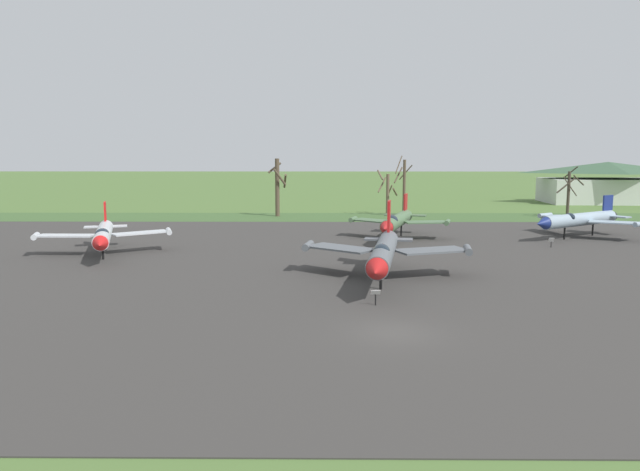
{
  "coord_description": "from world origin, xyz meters",
  "views": [
    {
      "loc": [
        -3.37,
        -28.05,
        8.55
      ],
      "look_at": [
        -3.78,
        14.54,
        2.84
      ],
      "focal_mm": 33.45,
      "sensor_mm": 36.0,
      "label": 1
    }
  ],
  "objects_px": {
    "jet_fighter_front_left": "(103,234)",
    "jet_fighter_rear_left": "(580,219)",
    "jet_fighter_rear_center": "(384,251)",
    "info_placard_rear_center": "(376,296)",
    "jet_fighter_rear_right": "(397,221)",
    "info_placard_rear_left": "(551,242)",
    "visitor_building": "(607,183)"
  },
  "relations": [
    {
      "from": "jet_fighter_front_left",
      "to": "jet_fighter_rear_left",
      "type": "xyz_separation_m",
      "value": [
        45.59,
        11.66,
        0.08
      ]
    },
    {
      "from": "jet_fighter_rear_center",
      "to": "info_placard_rear_center",
      "type": "bearing_deg",
      "value": -99.28
    },
    {
      "from": "jet_fighter_rear_center",
      "to": "jet_fighter_rear_right",
      "type": "distance_m",
      "value": 20.6
    },
    {
      "from": "jet_fighter_front_left",
      "to": "jet_fighter_rear_right",
      "type": "height_order",
      "value": "jet_fighter_rear_right"
    },
    {
      "from": "jet_fighter_front_left",
      "to": "info_placard_rear_left",
      "type": "bearing_deg",
      "value": 6.88
    },
    {
      "from": "jet_fighter_front_left",
      "to": "visitor_building",
      "type": "height_order",
      "value": "visitor_building"
    },
    {
      "from": "jet_fighter_rear_center",
      "to": "visitor_building",
      "type": "xyz_separation_m",
      "value": [
        47.37,
        69.2,
        1.55
      ]
    },
    {
      "from": "info_placard_rear_center",
      "to": "jet_fighter_rear_left",
      "type": "relative_size",
      "value": 0.08
    },
    {
      "from": "jet_fighter_rear_left",
      "to": "jet_fighter_rear_center",
      "type": "bearing_deg",
      "value": -135.73
    },
    {
      "from": "jet_fighter_rear_right",
      "to": "visitor_building",
      "type": "height_order",
      "value": "visitor_building"
    },
    {
      "from": "jet_fighter_front_left",
      "to": "info_placard_rear_left",
      "type": "height_order",
      "value": "jet_fighter_front_left"
    },
    {
      "from": "jet_fighter_front_left",
      "to": "jet_fighter_rear_right",
      "type": "bearing_deg",
      "value": 20.78
    },
    {
      "from": "jet_fighter_front_left",
      "to": "info_placard_rear_left",
      "type": "xyz_separation_m",
      "value": [
        40.17,
        4.85,
        -1.3
      ]
    },
    {
      "from": "info_placard_rear_center",
      "to": "info_placard_rear_left",
      "type": "relative_size",
      "value": 1.0
    },
    {
      "from": "jet_fighter_rear_left",
      "to": "jet_fighter_front_left",
      "type": "bearing_deg",
      "value": -165.66
    },
    {
      "from": "jet_fighter_rear_center",
      "to": "info_placard_rear_center",
      "type": "xyz_separation_m",
      "value": [
        -1.1,
        -6.76,
        -1.49
      ]
    },
    {
      "from": "info_placard_rear_left",
      "to": "visitor_building",
      "type": "bearing_deg",
      "value": 60.76
    },
    {
      "from": "jet_fighter_front_left",
      "to": "info_placard_rear_center",
      "type": "height_order",
      "value": "jet_fighter_front_left"
    },
    {
      "from": "info_placard_rear_left",
      "to": "visitor_building",
      "type": "distance_m",
      "value": 61.98
    },
    {
      "from": "jet_fighter_front_left",
      "to": "visitor_building",
      "type": "distance_m",
      "value": 91.79
    },
    {
      "from": "visitor_building",
      "to": "jet_fighter_rear_center",
      "type": "bearing_deg",
      "value": -124.39
    },
    {
      "from": "jet_fighter_rear_right",
      "to": "visitor_building",
      "type": "bearing_deg",
      "value": 47.96
    },
    {
      "from": "info_placard_rear_left",
      "to": "jet_fighter_rear_center",
      "type": "bearing_deg",
      "value": -138.45
    },
    {
      "from": "jet_fighter_front_left",
      "to": "visitor_building",
      "type": "xyz_separation_m",
      "value": [
        70.41,
        58.86,
        1.74
      ]
    },
    {
      "from": "jet_fighter_rear_right",
      "to": "info_placard_rear_center",
      "type": "bearing_deg",
      "value": -99.24
    },
    {
      "from": "jet_fighter_front_left",
      "to": "info_placard_rear_left",
      "type": "distance_m",
      "value": 40.48
    },
    {
      "from": "jet_fighter_front_left",
      "to": "jet_fighter_rear_left",
      "type": "distance_m",
      "value": 47.06
    },
    {
      "from": "jet_fighter_rear_left",
      "to": "jet_fighter_rear_right",
      "type": "distance_m",
      "value": 19.32
    },
    {
      "from": "jet_fighter_rear_center",
      "to": "visitor_building",
      "type": "bearing_deg",
      "value": 55.61
    },
    {
      "from": "info_placard_rear_center",
      "to": "jet_fighter_rear_right",
      "type": "distance_m",
      "value": 27.48
    },
    {
      "from": "info_placard_rear_center",
      "to": "info_placard_rear_left",
      "type": "xyz_separation_m",
      "value": [
        18.24,
        21.94,
        -0.01
      ]
    },
    {
      "from": "jet_fighter_rear_center",
      "to": "jet_fighter_rear_right",
      "type": "relative_size",
      "value": 1.08
    }
  ]
}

